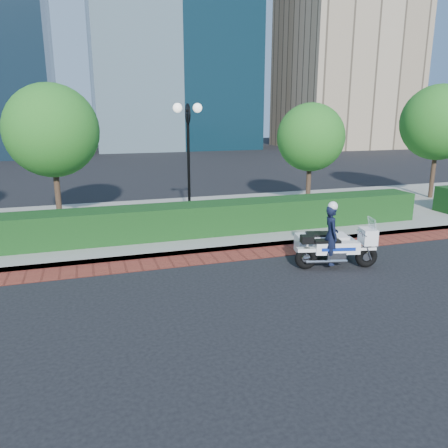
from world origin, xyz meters
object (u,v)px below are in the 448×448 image
object	(u,v)px
tree_d	(439,123)
tree_c	(311,137)
lamppost	(188,144)
police_motorcycle	(330,242)
tree_b	(52,131)

from	to	relation	value
tree_d	tree_c	bearing A→B (deg)	-180.00
tree_c	lamppost	bearing A→B (deg)	-166.70
lamppost	police_motorcycle	xyz separation A→B (m)	(2.67, -5.20, -2.34)
lamppost	tree_c	size ratio (longest dim) A/B	0.98
lamppost	tree_c	world-z (taller)	tree_c
tree_c	police_motorcycle	size ratio (longest dim) A/B	1.93
lamppost	police_motorcycle	distance (m)	6.29
lamppost	tree_b	bearing A→B (deg)	163.89
tree_d	lamppost	bearing A→B (deg)	-173.82
lamppost	tree_d	xyz separation A→B (m)	(12.00, 1.30, 0.65)
lamppost	tree_d	bearing A→B (deg)	6.18
tree_b	police_motorcycle	xyz separation A→B (m)	(7.17, -6.50, -2.81)
tree_b	tree_c	size ratio (longest dim) A/B	1.14
tree_b	police_motorcycle	bearing A→B (deg)	-42.19
tree_d	police_motorcycle	size ratio (longest dim) A/B	2.32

